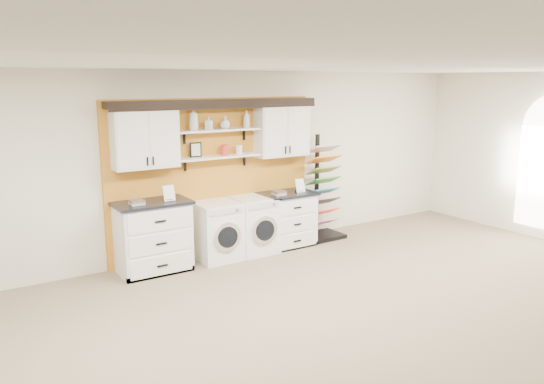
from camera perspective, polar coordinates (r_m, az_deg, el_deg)
floor at (r=5.52m, az=13.74°, el=-17.10°), size 10.00×10.00×0.00m
ceiling at (r=4.85m, az=15.39°, el=13.33°), size 10.00×10.00×0.00m
wall_back at (r=8.19m, az=-6.38°, el=3.04°), size 10.00×0.00×10.00m
accent_panel at (r=8.20m, az=-6.24°, el=1.63°), size 3.40×0.07×2.40m
upper_cabinet_left at (r=7.51m, az=-13.53°, el=5.69°), size 0.90×0.35×0.84m
upper_cabinet_right at (r=8.52m, az=1.03°, el=6.70°), size 0.90×0.35×0.84m
shelf_lower at (r=8.00m, az=-5.77°, el=3.78°), size 1.32×0.28×0.03m
shelf_upper at (r=7.95m, az=-5.82°, el=6.64°), size 1.32×0.28×0.03m
crown_molding at (r=7.94m, az=-5.93°, el=9.50°), size 3.30×0.41×0.13m
picture_frame at (r=7.87m, az=-8.22°, el=4.51°), size 0.18×0.02×0.22m
canister_red at (r=8.03m, az=-5.14°, el=4.51°), size 0.11×0.11×0.16m
canister_cream at (r=8.15m, az=-3.58°, el=4.57°), size 0.10×0.10×0.14m
base_cabinet_left at (r=7.63m, az=-12.66°, el=-4.72°), size 1.04×0.66×1.01m
base_cabinet_right at (r=8.64m, az=1.56°, el=-2.91°), size 0.90×0.66×0.89m
washer at (r=8.02m, az=-5.94°, el=-4.18°), size 0.63×0.71×0.87m
dryer at (r=8.32m, az=-2.01°, el=-3.52°), size 0.63×0.71×0.88m
sample_rack at (r=9.09m, az=5.44°, el=-1.52°), size 0.65×0.55×1.77m
soap_bottle_a at (r=7.77m, az=-8.43°, el=7.81°), size 0.15×0.15×0.34m
soap_bottle_b at (r=7.88m, az=-6.82°, el=7.37°), size 0.12×0.12×0.19m
soap_bottle_c at (r=8.00m, az=-5.08°, el=7.46°), size 0.20×0.20×0.19m
soap_bottle_d at (r=8.17m, az=-2.76°, el=7.88°), size 0.13×0.13×0.27m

